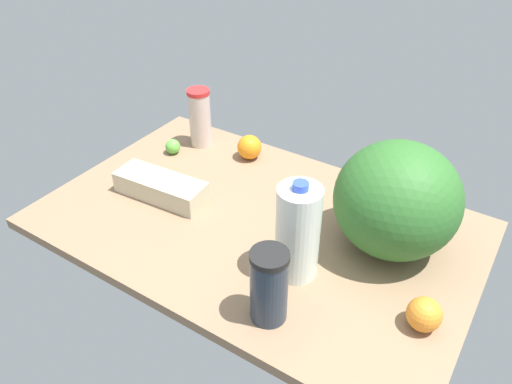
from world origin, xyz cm
name	(u,v)px	position (x,y,z in cm)	size (l,w,h in cm)	color
countertop	(256,225)	(0.00, 0.00, 1.50)	(120.00, 76.00, 3.00)	#8B6D51
egg_carton	(161,187)	(30.21, 5.46, 6.28)	(28.25, 10.04, 6.55)	beige
watermelon	(397,200)	(-34.92, -10.47, 17.86)	(31.59, 31.59, 29.72)	#2F6929
tumbler_cup	(200,118)	(39.63, -25.99, 13.22)	(7.66, 7.66, 20.36)	beige
shaker_bottle	(269,286)	(-20.82, 27.03, 12.40)	(8.61, 8.61, 18.72)	#273341
milk_jug	(298,232)	(-19.02, 11.34, 15.56)	(10.61, 10.61, 26.68)	white
orange_beside_bowl	(249,147)	(20.30, -27.35, 7.07)	(8.14, 8.14, 8.14)	orange
orange_near_front	(424,314)	(-50.85, 11.33, 6.88)	(7.76, 7.76, 7.76)	orange
lime_by_jug	(173,147)	(43.89, -15.74, 5.50)	(5.01, 5.01, 5.01)	#5DB540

